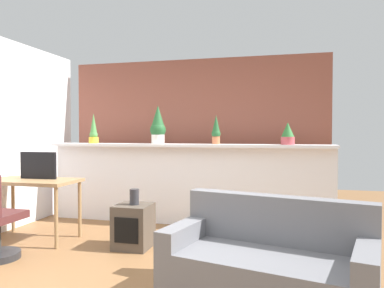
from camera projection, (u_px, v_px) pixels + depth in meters
ground_plane at (130, 276)px, 3.40m from camera, size 12.00×12.00×0.00m
divider_wall at (186, 185)px, 5.32m from camera, size 4.12×0.16×1.13m
plant_shelf at (185, 145)px, 5.27m from camera, size 4.12×0.37×0.04m
brick_wall_behind at (195, 138)px, 5.88m from camera, size 4.12×0.10×2.50m
potted_plant_0 at (94, 131)px, 5.60m from camera, size 0.15×0.15×0.46m
potted_plant_1 at (158, 126)px, 5.37m from camera, size 0.23×0.23×0.56m
potted_plant_2 at (216, 130)px, 5.19m from camera, size 0.13×0.13×0.41m
potted_plant_3 at (288, 134)px, 4.90m from camera, size 0.18×0.18×0.30m
desk at (33, 186)px, 4.54m from camera, size 1.10×0.60×0.75m
tv_monitor at (38, 165)px, 4.60m from camera, size 0.49×0.04×0.34m
side_cube_shelf at (133, 226)px, 4.22m from camera, size 0.40×0.41×0.50m
vase_on_shelf at (134, 197)px, 4.21m from camera, size 0.11×0.11×0.18m
couch at (268, 267)px, 2.85m from camera, size 1.70×1.11×0.80m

